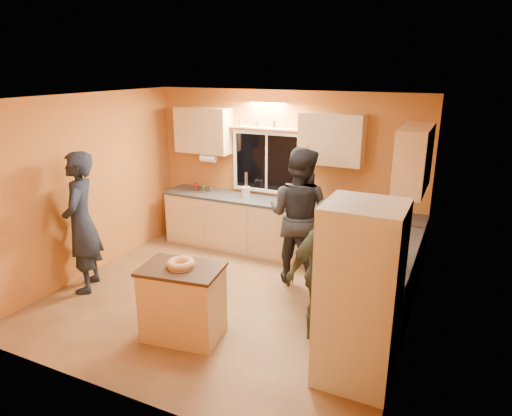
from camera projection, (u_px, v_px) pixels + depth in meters
The scene contains 14 objects.
ground at pixel (226, 300), 6.01m from camera, with size 4.50×4.50×0.00m, color brown.
room_shell at pixel (247, 175), 5.83m from camera, with size 4.54×4.04×2.61m.
back_counter at pixel (277, 228), 7.33m from camera, with size 4.23×0.62×0.90m.
right_counter at pixel (387, 282), 5.51m from camera, with size 0.62×1.84×0.90m.
refrigerator at pixel (359, 295), 4.28m from camera, with size 0.72×0.70×1.80m, color silver.
island at pixel (183, 302), 5.10m from camera, with size 0.96×0.72×0.85m.
bundt_pastry at pixel (181, 264), 4.96m from camera, with size 0.31×0.31×0.09m, color tan.
person_left at pixel (81, 223), 6.06m from camera, with size 0.70×0.46×1.91m, color black.
person_center at pixel (299, 216), 6.32m from camera, with size 0.94×0.73×1.93m, color black.
person_right at pixel (323, 272), 4.95m from camera, with size 0.96×0.40×1.64m, color #343924.
mixing_bowl at pixel (344, 207), 6.79m from camera, with size 0.40×0.40×0.10m, color black.
utensil_crock at pixel (246, 192), 7.43m from camera, with size 0.14×0.14×0.17m, color beige.
potted_plant at pixel (373, 257), 4.81m from camera, with size 0.24×0.21×0.27m, color gray.
red_box at pixel (395, 228), 5.94m from camera, with size 0.16×0.12×0.07m, color maroon.
Camera 1 is at (2.65, -4.69, 2.97)m, focal length 32.00 mm.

